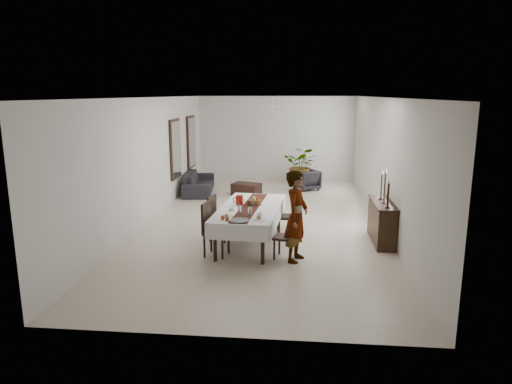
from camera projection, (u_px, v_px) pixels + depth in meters
The scene contains 88 objects.
floor at pixel (264, 220), 12.13m from camera, with size 6.00×12.00×0.00m, color beige.
ceiling at pixel (265, 97), 11.45m from camera, with size 6.00×12.00×0.02m, color white.
wall_back at pixel (276, 138), 17.63m from camera, with size 6.00×0.02×3.20m, color silver.
wall_front at pixel (229, 226), 5.95m from camera, with size 6.00×0.02×3.20m, color silver.
wall_left at pixel (152, 159), 12.07m from camera, with size 0.02×12.00×3.20m, color silver.
wall_right at pixel (383, 162), 11.51m from camera, with size 0.02×12.00×3.20m, color silver.
dining_table_top at pixel (250, 209), 10.11m from camera, with size 1.09×2.62×0.05m, color black.
table_leg_fl at pixel (215, 243), 9.07m from camera, with size 0.08×0.08×0.76m, color black.
table_leg_fr at pixel (263, 246), 8.91m from camera, with size 0.08×0.08×0.76m, color black.
table_leg_bl at pixel (240, 212), 11.47m from camera, with size 0.08×0.08×0.76m, color black.
table_leg_br at pixel (278, 213), 11.31m from camera, with size 0.08×0.08×0.76m, color black.
tablecloth_top at pixel (250, 207), 10.10m from camera, with size 1.29×2.82×0.01m, color white.
tablecloth_drape_left at pixel (222, 213), 10.24m from camera, with size 0.01×2.82×0.33m, color silver.
tablecloth_drape_right at pixel (279, 216), 10.03m from camera, with size 0.01×2.82×0.33m, color white.
tablecloth_drape_near at pixel (237, 233), 8.78m from camera, with size 1.29×0.01×0.33m, color white.
tablecloth_drape_far at pixel (260, 200), 11.48m from camera, with size 1.29×0.01×0.33m, color white.
table_runner at pixel (250, 207), 10.10m from camera, with size 0.38×2.73×0.00m, color #502217.
red_pitcher at pixel (239, 200), 10.28m from camera, with size 0.16×0.16×0.22m, color #9C170B.
pitcher_handle at pixel (235, 200), 10.29m from camera, with size 0.13×0.13×0.02m, color maroon.
wine_glass_near at pixel (250, 211), 9.37m from camera, with size 0.08×0.08×0.19m, color silver.
wine_glass_mid at pixel (240, 209), 9.52m from camera, with size 0.08×0.08×0.19m, color white.
wine_glass_far at pixel (253, 203), 10.12m from camera, with size 0.08×0.08×0.19m, color white.
teacup_right at pixel (260, 214), 9.41m from camera, with size 0.10×0.10×0.07m, color white.
saucer_right at pixel (260, 215), 9.41m from camera, with size 0.16×0.16×0.01m, color white.
teacup_left at pixel (232, 209), 9.78m from camera, with size 0.10×0.10×0.07m, color silver.
saucer_left at pixel (232, 210), 9.78m from camera, with size 0.16×0.16×0.01m, color silver.
plate_near_right at pixel (259, 219), 9.09m from camera, with size 0.26×0.26×0.02m, color white.
bread_near_right at pixel (259, 218), 9.08m from camera, with size 0.10×0.10×0.10m, color tan.
plate_near_left at pixel (227, 216), 9.36m from camera, with size 0.26×0.26×0.02m, color white.
plate_far_left at pixel (240, 200), 10.73m from camera, with size 0.26×0.26×0.02m, color silver.
serving_tray at pixel (239, 221), 8.99m from camera, with size 0.39×0.39×0.02m, color #3D3C41.
jam_jar_a at pixel (227, 219), 8.99m from camera, with size 0.07×0.07×0.08m, color brown.
jam_jar_b at pixel (223, 218), 9.07m from camera, with size 0.07×0.07×0.08m, color #8B3614.
jam_jar_c at pixel (227, 216), 9.17m from camera, with size 0.07×0.07×0.08m, color #915115.
fruit_basket at pixel (255, 202), 10.34m from camera, with size 0.33×0.33×0.11m, color brown.
fruit_red at pixel (256, 198), 10.34m from camera, with size 0.10×0.10×0.10m, color maroon.
fruit_green at pixel (253, 198), 10.36m from camera, with size 0.09×0.09×0.09m, color olive.
fruit_yellow at pixel (254, 199), 10.27m from camera, with size 0.09×0.09×0.09m, color gold.
chair_right_near_seat at pixel (285, 237), 9.24m from camera, with size 0.42×0.42×0.05m, color black.
chair_right_near_leg_fl at pixel (291, 252), 9.07m from camera, with size 0.04×0.04×0.41m, color black.
chair_right_near_leg_fr at pixel (295, 247), 9.39m from camera, with size 0.04×0.04×0.41m, color black.
chair_right_near_leg_bl at pixel (274, 250), 9.19m from camera, with size 0.04×0.04×0.41m, color black.
chair_right_near_leg_br at pixel (279, 245), 9.51m from camera, with size 0.04×0.04×0.41m, color black.
chair_right_near_back at pixel (294, 225), 9.12m from camera, with size 0.42×0.04×0.53m, color black.
chair_right_far_seat at pixel (287, 217), 10.68m from camera, with size 0.45×0.45×0.05m, color black.
chair_right_far_leg_fl at pixel (294, 229), 10.54m from camera, with size 0.04×0.04×0.44m, color black.
chair_right_far_leg_fr at pixel (295, 225), 10.89m from camera, with size 0.04×0.04×0.44m, color black.
chair_right_far_leg_bl at pixel (278, 229), 10.58m from camera, with size 0.04×0.04×0.44m, color black.
chair_right_far_leg_br at pixel (279, 224), 10.93m from camera, with size 0.04×0.04×0.44m, color black.
chair_right_far_back at pixel (296, 204), 10.59m from camera, with size 0.45×0.04×0.57m, color black.
chair_left_near_seat at pixel (216, 232), 9.39m from camera, with size 0.47×0.47×0.05m, color black.
chair_left_near_leg_fl at pixel (211, 241), 9.67m from camera, with size 0.05×0.05×0.47m, color black.
chair_left_near_leg_fr at pixel (204, 247), 9.31m from camera, with size 0.05×0.05×0.47m, color black.
chair_left_near_leg_bl at pixel (228, 242), 9.57m from camera, with size 0.05×0.05×0.47m, color black.
chair_left_near_leg_br at pixel (222, 248), 9.21m from camera, with size 0.05×0.05×0.47m, color black.
chair_left_near_back at pixel (206, 216), 9.37m from camera, with size 0.47×0.04×0.60m, color black.
chair_left_far_seat at pixel (220, 221), 10.38m from camera, with size 0.44×0.44×0.05m, color black.
chair_left_far_leg_fl at pixel (216, 228), 10.65m from camera, with size 0.04×0.04×0.43m, color black.
chair_left_far_leg_fr at pixel (210, 232), 10.32m from camera, with size 0.04×0.04×0.43m, color black.
chair_left_far_leg_bl at pixel (231, 230), 10.53m from camera, with size 0.04×0.04×0.43m, color black.
chair_left_far_leg_br at pixel (224, 234), 10.21m from camera, with size 0.04×0.04×0.43m, color black.
chair_left_far_back at pixel (212, 208), 10.38m from camera, with size 0.44×0.04×0.55m, color black.
woman at pixel (296, 216), 9.01m from camera, with size 0.67×0.44×1.83m, color gray.
sideboard_body at pixel (382, 223), 10.27m from camera, with size 0.40×1.50×0.90m, color black.
sideboard_top at pixel (383, 203), 10.17m from camera, with size 0.44×1.56×0.03m, color black.
candlestick_near_base at pixel (387, 207), 9.63m from camera, with size 0.10×0.10×0.03m, color black.
candlestick_near_shaft at pixel (388, 195), 9.57m from camera, with size 0.05×0.05×0.50m, color black.
candlestick_near_candle at pixel (389, 181), 9.51m from camera, with size 0.04×0.04×0.08m, color beige.
candlestick_mid_base at pixel (384, 203), 10.02m from camera, with size 0.10×0.10×0.03m, color black.
candlestick_mid_shaft at pixel (385, 188), 9.94m from camera, with size 0.05×0.05×0.65m, color black.
candlestick_mid_candle at pixel (386, 171), 9.87m from camera, with size 0.04×0.04×0.08m, color beige.
candlestick_far_base at pixel (381, 199), 10.40m from camera, with size 0.10×0.10×0.03m, color black.
candlestick_far_shaft at pixel (382, 186), 10.34m from camera, with size 0.05×0.05×0.55m, color black.
candlestick_far_candle at pixel (383, 173), 10.28m from camera, with size 0.04×0.04×0.08m, color beige.
sofa at pixel (199, 182), 15.47m from camera, with size 2.33×0.91×0.68m, color #242126.
armchair at pixel (307, 180), 15.89m from camera, with size 0.74×0.76×0.69m, color #28252A.
coffee_table at pixel (246, 189), 15.07m from camera, with size 0.89×0.59×0.39m, color black.
potted_plant at pixel (302, 165), 16.92m from camera, with size 1.24×1.07×1.37m, color #2A5923.
mirror_frame_near at pixel (175, 149), 14.21m from camera, with size 0.06×1.05×1.85m, color black.
mirror_glass_near at pixel (176, 149), 14.20m from camera, with size 0.01×0.90×1.70m, color white.
mirror_frame_far at pixel (191, 142), 16.25m from camera, with size 0.06×1.05×1.85m, color black.
mirror_glass_far at pixel (192, 142), 16.25m from camera, with size 0.01×0.90×1.70m, color silver.
fan_rod at pixel (272, 100), 14.39m from camera, with size 0.04×0.04×0.20m, color silver.
fan_hub at pixel (272, 106), 14.43m from camera, with size 0.16×0.16×0.08m, color silver.
fan_blade_n at pixel (272, 106), 14.78m from camera, with size 0.10×0.55×0.01m, color silver.
fan_blade_s at pixel (271, 107), 14.09m from camera, with size 0.10×0.55×0.01m, color silver.
fan_blade_e at pixel (283, 106), 14.40m from camera, with size 0.55×0.10×0.01m, color white.
fan_blade_w at pixel (261, 106), 14.47m from camera, with size 0.55×0.10×0.01m, color silver.
Camera 1 is at (0.91, -11.66, 3.30)m, focal length 32.00 mm.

